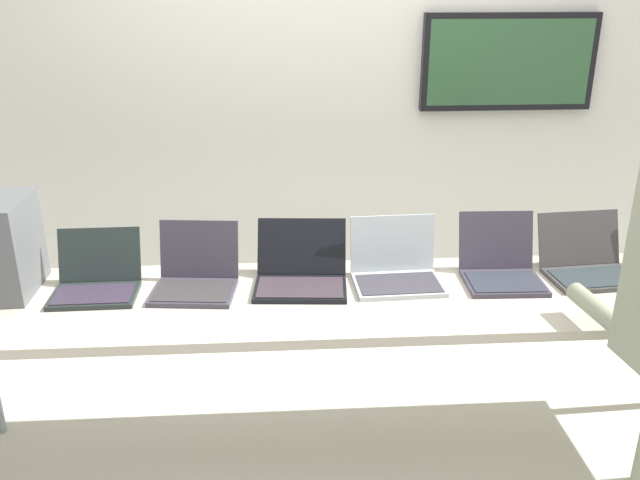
% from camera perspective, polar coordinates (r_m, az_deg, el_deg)
% --- Properties ---
extents(ground, '(8.00, 8.00, 0.04)m').
position_cam_1_polar(ground, '(3.19, 2.52, -17.66)').
color(ground, beige).
extents(back_wall, '(8.00, 0.11, 2.49)m').
position_cam_1_polar(back_wall, '(3.67, 1.32, 9.88)').
color(back_wall, silver).
rests_on(back_wall, ground).
extents(workbench, '(3.43, 0.70, 0.78)m').
position_cam_1_polar(workbench, '(2.78, 2.78, -5.53)').
color(workbench, '#B4AD98').
rests_on(workbench, ground).
extents(laptop_station_0, '(0.34, 0.31, 0.23)m').
position_cam_1_polar(laptop_station_0, '(2.90, -18.33, -3.17)').
color(laptop_station_0, '#1F2725').
rests_on(laptop_station_0, workbench).
extents(laptop_station_1, '(0.36, 0.34, 0.26)m').
position_cam_1_polar(laptop_station_1, '(2.83, -10.43, -2.96)').
color(laptop_station_1, '#383541').
rests_on(laptop_station_1, workbench).
extents(laptop_station_2, '(0.40, 0.39, 0.24)m').
position_cam_1_polar(laptop_station_2, '(2.82, -1.62, -2.71)').
color(laptop_station_2, black).
rests_on(laptop_station_2, workbench).
extents(laptop_station_3, '(0.37, 0.30, 0.26)m').
position_cam_1_polar(laptop_station_3, '(2.86, 6.43, -2.41)').
color(laptop_station_3, '#ACB6BA').
rests_on(laptop_station_3, workbench).
extents(laptop_station_4, '(0.33, 0.34, 0.26)m').
position_cam_1_polar(laptop_station_4, '(2.97, 15.00, -2.14)').
color(laptop_station_4, '#37333F').
rests_on(laptop_station_4, workbench).
extents(laptop_station_5, '(0.39, 0.36, 0.24)m').
position_cam_1_polar(laptop_station_5, '(3.13, 21.66, -1.79)').
color(laptop_station_5, '#3C3B3A').
rests_on(laptop_station_5, workbench).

